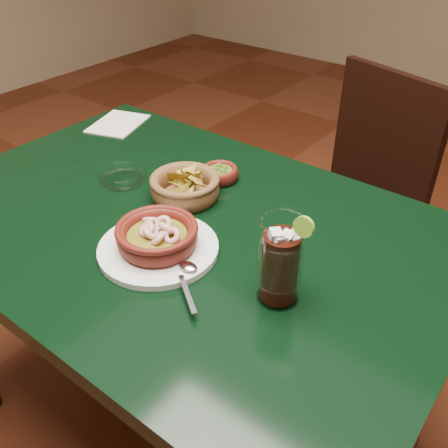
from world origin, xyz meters
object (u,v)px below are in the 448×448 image
Objects in this scene: shrimp_plate at (158,239)px; chip_basket at (185,187)px; dining_chair at (350,200)px; cola_drink at (280,262)px; dining_table at (181,255)px.

chip_basket reaches higher than shrimp_plate.
dining_chair is 0.87m from cola_drink.
dining_table is 6.20× the size of chip_basket.
dining_chair is at bearing 85.43° from shrimp_plate.
cola_drink is at bearing -75.83° from dining_chair.
shrimp_plate is (-0.06, -0.81, 0.29)m from dining_chair.
dining_table is 0.16m from chip_basket.
chip_basket is at bearing 116.31° from shrimp_plate.
cola_drink is at bearing 7.40° from shrimp_plate.
shrimp_plate is at bearing -68.77° from dining_table.
dining_chair is 2.92× the size of shrimp_plate.
cola_drink is (0.20, -0.78, 0.34)m from dining_chair.
dining_chair reaches higher than chip_basket.
chip_basket is 1.03× the size of cola_drink.
cola_drink is (0.30, -0.07, 0.18)m from dining_table.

